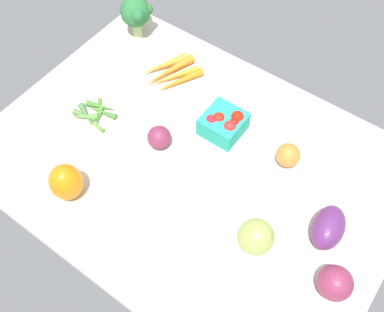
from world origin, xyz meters
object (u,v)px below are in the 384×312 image
(eggplant, at_px, (328,227))
(heirloom_tomato_orange, at_px, (288,155))
(carrot_bunch, at_px, (170,73))
(heirloom_tomato_green, at_px, (256,237))
(red_onion_near_basket, at_px, (335,283))
(okra_pile, at_px, (93,114))
(berry_basket, at_px, (224,123))
(bell_pepper_orange, at_px, (66,182))
(red_onion_center, at_px, (159,137))
(broccoli_head, at_px, (137,12))

(eggplant, distance_m, heirloom_tomato_orange, 0.21)
(heirloom_tomato_orange, bearing_deg, carrot_bunch, -8.67)
(heirloom_tomato_green, relative_size, carrot_bunch, 0.47)
(red_onion_near_basket, bearing_deg, eggplant, -57.59)
(okra_pile, distance_m, berry_basket, 0.36)
(bell_pepper_orange, bearing_deg, berry_basket, -117.85)
(red_onion_center, bearing_deg, berry_basket, -129.69)
(carrot_bunch, xyz_separation_m, berry_basket, (-0.24, 0.08, 0.02))
(red_onion_near_basket, bearing_deg, heirloom_tomato_green, 2.77)
(okra_pile, bearing_deg, broccoli_head, -71.91)
(berry_basket, bearing_deg, red_onion_near_basket, 152.69)
(eggplant, relative_size, heirloom_tomato_orange, 1.82)
(heirloom_tomato_green, bearing_deg, red_onion_near_basket, -177.23)
(heirloom_tomato_green, height_order, broccoli_head, broccoli_head)
(berry_basket, distance_m, bell_pepper_orange, 0.42)
(berry_basket, xyz_separation_m, eggplant, (-0.35, 0.11, 0.00))
(berry_basket, distance_m, eggplant, 0.37)
(eggplant, height_order, heirloom_tomato_orange, eggplant)
(red_onion_near_basket, xyz_separation_m, berry_basket, (0.42, -0.22, -0.00))
(red_onion_near_basket, distance_m, okra_pile, 0.74)
(heirloom_tomato_orange, bearing_deg, eggplant, 144.22)
(eggplant, bearing_deg, broccoli_head, -118.44)
(carrot_bunch, bearing_deg, okra_pile, 71.98)
(carrot_bunch, relative_size, okra_pile, 1.55)
(broccoli_head, height_order, berry_basket, broccoli_head)
(broccoli_head, height_order, red_onion_center, broccoli_head)
(red_onion_near_basket, bearing_deg, okra_pile, -4.07)
(carrot_bunch, bearing_deg, red_onion_center, 121.15)
(carrot_bunch, bearing_deg, heirloom_tomato_orange, 171.33)
(berry_basket, bearing_deg, okra_pile, 27.68)
(okra_pile, relative_size, berry_basket, 1.12)
(okra_pile, xyz_separation_m, broccoli_head, (0.11, -0.33, 0.08))
(red_onion_near_basket, distance_m, red_onion_center, 0.54)
(berry_basket, height_order, heirloom_tomato_orange, berry_basket)
(heirloom_tomato_green, relative_size, okra_pile, 0.72)
(carrot_bunch, relative_size, berry_basket, 1.72)
(heirloom_tomato_green, distance_m, bell_pepper_orange, 0.46)
(heirloom_tomato_green, height_order, carrot_bunch, heirloom_tomato_green)
(red_onion_near_basket, height_order, heirloom_tomato_orange, red_onion_near_basket)
(eggplant, bearing_deg, red_onion_center, -96.37)
(red_onion_near_basket, relative_size, bell_pepper_orange, 0.75)
(red_onion_center, distance_m, heirloom_tomato_orange, 0.33)
(heirloom_tomato_green, height_order, bell_pepper_orange, bell_pepper_orange)
(heirloom_tomato_green, height_order, eggplant, heirloom_tomato_green)
(heirloom_tomato_green, distance_m, okra_pile, 0.56)
(broccoli_head, distance_m, eggplant, 0.83)
(red_onion_center, bearing_deg, heirloom_tomato_orange, -153.80)
(red_onion_center, height_order, eggplant, eggplant)
(okra_pile, xyz_separation_m, bell_pepper_orange, (-0.12, 0.21, 0.04))
(bell_pepper_orange, bearing_deg, broccoli_head, -67.25)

